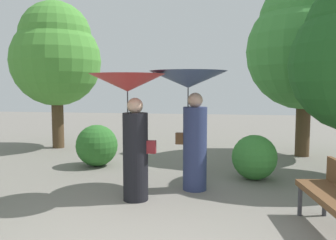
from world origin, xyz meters
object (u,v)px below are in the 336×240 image
tree_near_left (56,54)px  person_left (131,110)px  person_right (190,102)px  tree_near_right (306,42)px

tree_near_left → person_left: bearing=-51.6°
person_left → person_right: bearing=-49.6°
person_right → tree_near_left: 5.75m
tree_near_left → tree_near_right: (6.87, -0.13, 0.17)m
person_right → tree_near_left: (-4.30, 3.61, 1.22)m
person_left → tree_near_left: bearing=38.9°
person_left → tree_near_left: tree_near_left is taller
person_right → person_left: bearing=130.4°
person_left → person_right: 1.13m
person_right → tree_near_right: tree_near_right is taller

